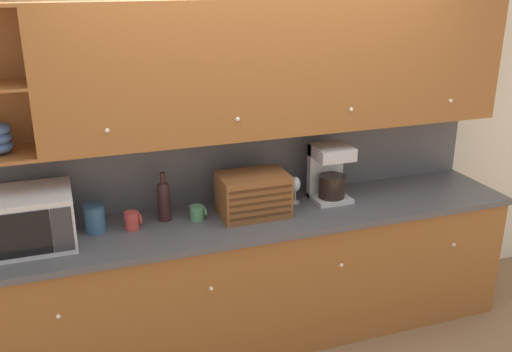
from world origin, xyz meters
The scene contains 13 objects.
ground_plane centered at (0.00, 0.00, 0.00)m, with size 24.00×24.00×0.00m, color #896647.
wall_back centered at (0.00, 0.03, 1.30)m, with size 5.82×0.06×2.60m.
counter_unit centered at (0.00, -0.32, 0.46)m, with size 3.44×0.66×0.91m.
backsplash_panel centered at (0.00, -0.01, 1.16)m, with size 3.42×0.01×0.50m.
upper_cabinets centered at (0.17, -0.18, 1.82)m, with size 3.42×0.38×0.82m.
microwave centered at (-1.38, -0.29, 1.07)m, with size 0.49×0.42×0.32m.
storage_canister centered at (-1.02, -0.23, 1.00)m, with size 0.13×0.13×0.18m.
mug_blue_second centered at (-0.81, -0.27, 0.96)m, with size 0.10×0.09×0.11m.
wine_bottle centered at (-0.60, -0.20, 1.05)m, with size 0.08×0.08×0.31m.
mug centered at (-0.41, -0.27, 0.95)m, with size 0.10×0.09×0.09m.
bread_box centered at (-0.05, -0.31, 1.05)m, with size 0.43×0.29×0.27m.
wine_glass centered at (0.28, -0.21, 1.03)m, with size 0.07×0.07×0.18m.
coffee_maker centered at (0.53, -0.23, 1.10)m, with size 0.25×0.24×0.38m.
Camera 1 is at (-1.15, -3.48, 2.39)m, focal length 40.00 mm.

